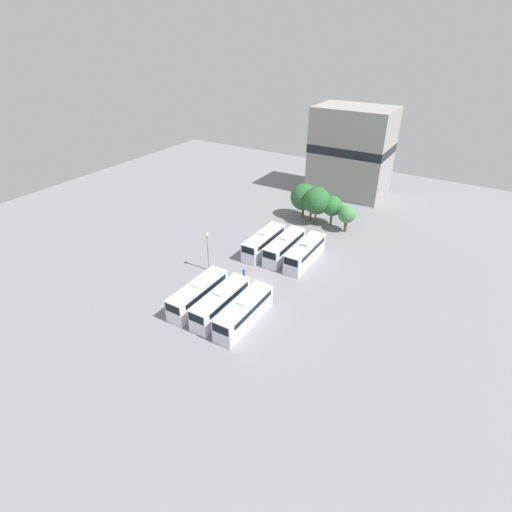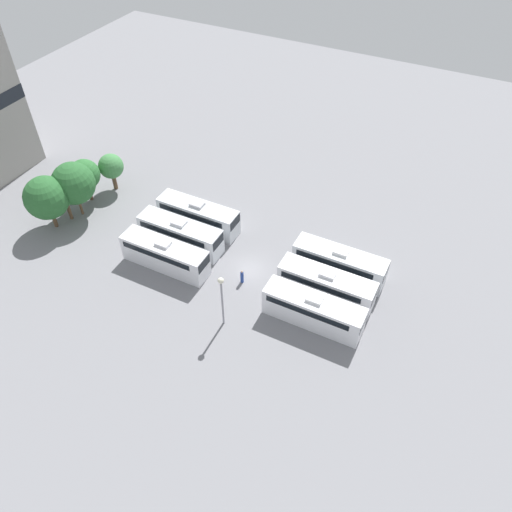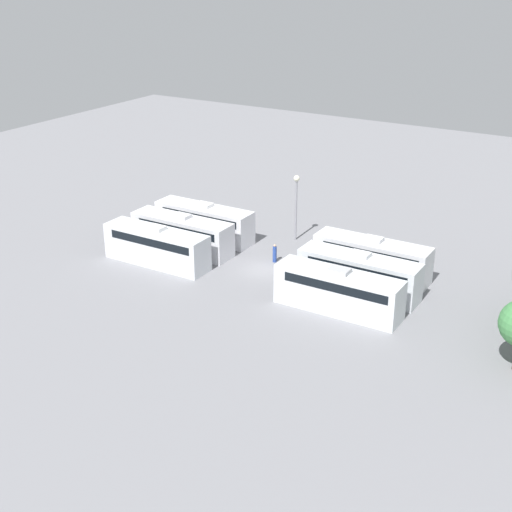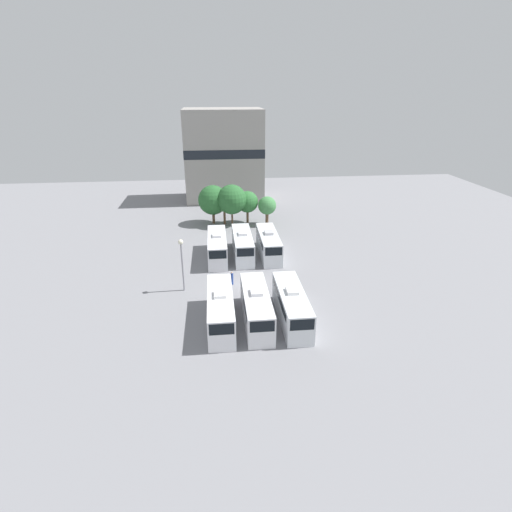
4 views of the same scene
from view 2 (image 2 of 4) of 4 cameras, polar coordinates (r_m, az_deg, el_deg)
The scene contains 14 objects.
ground_plane at distance 55.59m, azimuth -0.70°, elevation -1.54°, with size 124.99×124.99×0.00m, color gray.
bus_0 at distance 49.72m, azimuth 6.54°, elevation -6.09°, with size 2.64×10.13×3.60m.
bus_1 at distance 52.10m, azimuth 8.00°, elevation -3.26°, with size 2.64×10.13×3.60m.
bus_2 at distance 54.58m, azimuth 9.48°, elevation -0.73°, with size 2.64×10.13×3.60m.
bus_3 at distance 55.67m, azimuth -10.37°, elevation 0.21°, with size 2.64×10.13×3.60m.
bus_4 at distance 57.95m, azimuth -8.65°, elevation 2.58°, with size 2.64×10.13×3.60m.
bus_5 at distance 60.21m, azimuth -6.65°, elevation 4.69°, with size 2.64×10.13×3.60m.
worker_person at distance 53.74m, azimuth -1.61°, elevation -2.38°, with size 0.36×0.36×1.71m.
light_pole at distance 47.27m, azimuth -3.95°, elevation -4.22°, with size 0.60×0.60×6.53m.
tree_0 at distance 63.16m, azimuth -22.83°, elevation 6.15°, with size 5.19×5.19×6.92m.
tree_1 at distance 63.81m, azimuth -21.19°, elevation 6.85°, with size 3.50×3.50×5.87m.
tree_2 at distance 63.77m, azimuth -20.14°, elevation 7.79°, with size 5.16×5.16×7.24m.
tree_3 at distance 66.32m, azimuth -18.99°, elevation 8.80°, with size 3.81×3.81×5.81m.
tree_4 at distance 67.64m, azimuth -16.24°, elevation 9.79°, with size 3.21×3.21×5.09m.
Camera 2 is at (-34.30, -18.11, 39.83)m, focal length 35.00 mm.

